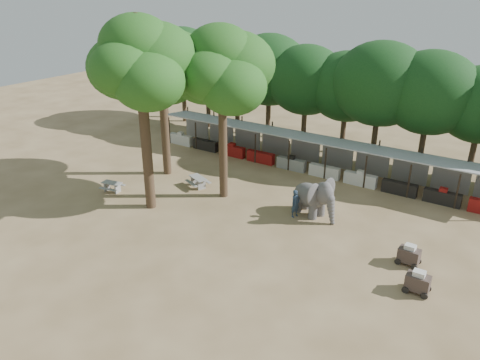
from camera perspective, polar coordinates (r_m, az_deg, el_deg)
The scene contains 12 objects.
ground at distance 26.42m, azimuth -4.20°, elevation -8.03°, with size 100.00×100.00×0.00m, color brown.
vendor_stalls at distance 36.75m, azimuth 8.93°, elevation 3.00°, with size 28.00×2.99×2.80m.
yard_tree_left at distance 34.47m, azimuth -9.61°, elevation 13.72°, with size 7.10×6.90×11.02m.
yard_tree_center at distance 28.70m, azimuth -12.08°, elevation 13.74°, with size 7.10×6.90×12.04m.
yard_tree_back at distance 29.90m, azimuth -2.22°, elevation 13.28°, with size 7.10×6.90×11.36m.
backdrop_trees at distance 40.18m, azimuth 12.50°, elevation 10.90°, with size 46.46×5.95×8.33m.
elephant at distance 29.42m, azimuth 9.07°, elevation -2.05°, with size 3.43×2.54×2.54m.
handler at distance 29.28m, azimuth 6.78°, elevation -2.86°, with size 0.64×0.43×1.79m, color #26384C.
picnic_table_near at distance 33.88m, azimuth -15.33°, elevation -0.66°, with size 1.58×1.47×0.70m.
picnic_table_far at distance 33.53m, azimuth -5.13°, elevation -0.07°, with size 1.92×1.84×0.75m.
cart_front at distance 24.02m, azimuth 20.86°, elevation -11.53°, with size 1.21×0.80×1.18m.
cart_back at distance 26.04m, azimuth 19.91°, elevation -8.56°, with size 1.21×0.83×1.15m.
Camera 1 is at (14.01, -17.78, 13.62)m, focal length 35.00 mm.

